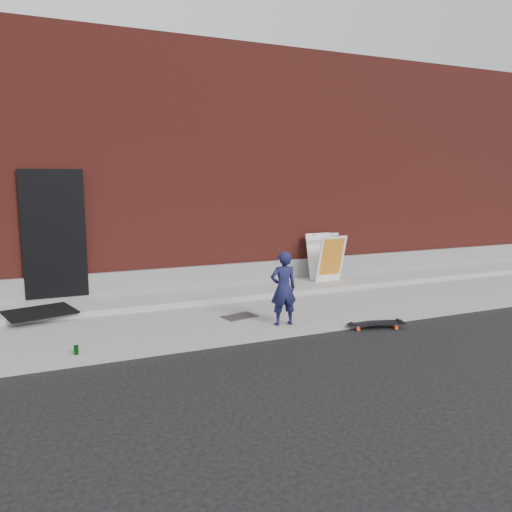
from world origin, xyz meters
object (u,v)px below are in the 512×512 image
child (283,288)px  soda_can (76,350)px  skateboard (375,323)px  pizza_sign (326,257)px

child → soda_can: bearing=8.6°
child → skateboard: bearing=173.5°
child → skateboard: (1.48, -0.32, -0.63)m
pizza_sign → soda_can: (-5.12, -2.42, -0.54)m
skateboard → soda_can: size_ratio=7.98×
child → pizza_sign: (2.13, 2.27, 0.03)m
child → soda_can: child is taller
pizza_sign → soda_can: 5.69m
pizza_sign → soda_can: bearing=-154.7°
child → soda_can: size_ratio=9.80×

